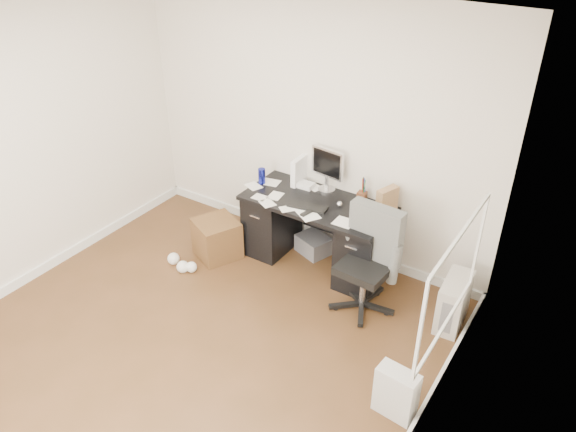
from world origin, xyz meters
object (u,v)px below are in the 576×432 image
object	(u,v)px
office_chair	(365,263)
pc_tower	(454,302)
keyboard	(307,207)
desk	(316,231)
wicker_basket	(217,238)
lcd_monitor	(327,170)

from	to	relation	value
office_chair	pc_tower	xyz separation A→B (m)	(0.79, 0.24, -0.27)
keyboard	office_chair	world-z (taller)	office_chair
desk	wicker_basket	world-z (taller)	desk
keyboard	pc_tower	world-z (taller)	keyboard
lcd_monitor	wicker_basket	size ratio (longest dim) A/B	1.12
lcd_monitor	pc_tower	size ratio (longest dim) A/B	0.99
desk	office_chair	size ratio (longest dim) A/B	1.46
keyboard	wicker_basket	world-z (taller)	keyboard
keyboard	wicker_basket	size ratio (longest dim) A/B	0.93
keyboard	lcd_monitor	bearing A→B (deg)	82.64
office_chair	wicker_basket	size ratio (longest dim) A/B	2.44
office_chair	wicker_basket	distance (m)	1.72
wicker_basket	desk	bearing A→B (deg)	24.72
lcd_monitor	keyboard	world-z (taller)	lcd_monitor
desk	wicker_basket	bearing A→B (deg)	-155.28
lcd_monitor	wicker_basket	bearing A→B (deg)	-135.49
wicker_basket	pc_tower	bearing A→B (deg)	7.31
office_chair	pc_tower	world-z (taller)	office_chair
desk	wicker_basket	size ratio (longest dim) A/B	3.57
lcd_monitor	office_chair	bearing A→B (deg)	-32.10
desk	wicker_basket	xyz separation A→B (m)	(-0.96, -0.44, -0.19)
pc_tower	lcd_monitor	bearing A→B (deg)	162.30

